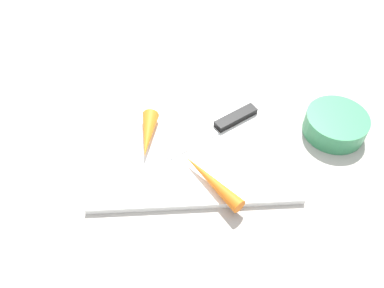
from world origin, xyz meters
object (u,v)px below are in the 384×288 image
carrot_long (211,180)px  small_bowl (335,124)px  carrot_short (148,135)px  knife (230,121)px  cutting_board (192,146)px

carrot_long → small_bowl: size_ratio=1.16×
carrot_short → knife: bearing=108.4°
cutting_board → carrot_short: (0.08, -0.01, 0.02)m
knife → small_bowl: small_bowl is taller
cutting_board → knife: (-0.08, -0.05, 0.01)m
carrot_short → small_bowl: 0.35m
cutting_board → carrot_long: carrot_long is taller
cutting_board → knife: size_ratio=1.99×
cutting_board → carrot_short: size_ratio=3.62×
knife → carrot_short: size_ratio=1.82×
small_bowl → carrot_short: bearing=2.0°
cutting_board → knife: bearing=-147.1°
knife → carrot_short: carrot_short is taller
small_bowl → knife: bearing=-6.8°
carrot_short → carrot_long: (-0.11, 0.10, -0.00)m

